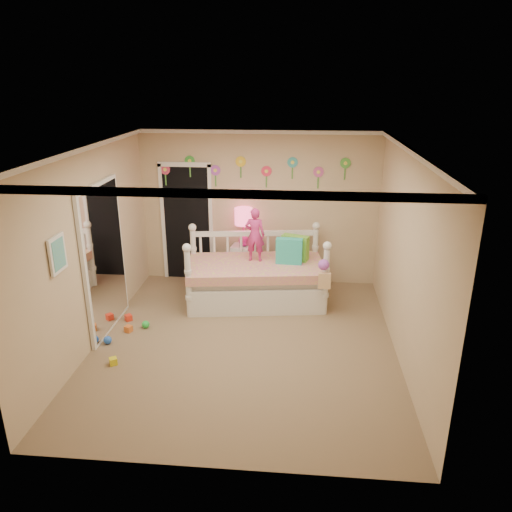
# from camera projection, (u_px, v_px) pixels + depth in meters

# --- Properties ---
(floor) EXTENTS (4.00, 4.50, 0.01)m
(floor) POSITION_uv_depth(u_px,v_px,m) (245.00, 344.00, 6.60)
(floor) COLOR #7F684C
(floor) RESTS_ON ground
(ceiling) EXTENTS (4.00, 4.50, 0.01)m
(ceiling) POSITION_uv_depth(u_px,v_px,m) (243.00, 149.00, 5.71)
(ceiling) COLOR white
(ceiling) RESTS_ON floor
(back_wall) EXTENTS (4.00, 0.01, 2.60)m
(back_wall) POSITION_uv_depth(u_px,v_px,m) (259.00, 209.00, 8.26)
(back_wall) COLOR tan
(back_wall) RESTS_ON floor
(left_wall) EXTENTS (0.01, 4.50, 2.60)m
(left_wall) POSITION_uv_depth(u_px,v_px,m) (91.00, 249.00, 6.33)
(left_wall) COLOR tan
(left_wall) RESTS_ON floor
(right_wall) EXTENTS (0.01, 4.50, 2.60)m
(right_wall) POSITION_uv_depth(u_px,v_px,m) (406.00, 258.00, 5.98)
(right_wall) COLOR tan
(right_wall) RESTS_ON floor
(crown_molding) EXTENTS (4.00, 4.50, 0.06)m
(crown_molding) POSITION_uv_depth(u_px,v_px,m) (243.00, 152.00, 5.72)
(crown_molding) COLOR white
(crown_molding) RESTS_ON ceiling
(daybed) EXTENTS (2.29, 1.44, 1.17)m
(daybed) POSITION_uv_depth(u_px,v_px,m) (256.00, 267.00, 7.68)
(daybed) COLOR white
(daybed) RESTS_ON floor
(pillow_turquoise) EXTENTS (0.41, 0.17, 0.41)m
(pillow_turquoise) POSITION_uv_depth(u_px,v_px,m) (289.00, 251.00, 7.58)
(pillow_turquoise) COLOR #22AA83
(pillow_turquoise) RESTS_ON daybed
(pillow_lime) EXTENTS (0.45, 0.29, 0.40)m
(pillow_lime) POSITION_uv_depth(u_px,v_px,m) (295.00, 248.00, 7.74)
(pillow_lime) COLOR #73C23B
(pillow_lime) RESTS_ON daybed
(child) EXTENTS (0.33, 0.23, 0.86)m
(child) POSITION_uv_depth(u_px,v_px,m) (255.00, 235.00, 7.62)
(child) COLOR #CF2F80
(child) RESTS_ON daybed
(nightstand) EXTENTS (0.46, 0.37, 0.69)m
(nightstand) POSITION_uv_depth(u_px,v_px,m) (244.00, 265.00, 8.44)
(nightstand) COLOR white
(nightstand) RESTS_ON floor
(table_lamp) EXTENTS (0.30, 0.30, 0.66)m
(table_lamp) POSITION_uv_depth(u_px,v_px,m) (244.00, 221.00, 8.17)
(table_lamp) COLOR #E31E94
(table_lamp) RESTS_ON nightstand
(closet_doorway) EXTENTS (0.90, 0.04, 2.07)m
(closet_doorway) POSITION_uv_depth(u_px,v_px,m) (187.00, 222.00, 8.44)
(closet_doorway) COLOR black
(closet_doorway) RESTS_ON back_wall
(flower_decals) EXTENTS (3.40, 0.02, 0.50)m
(flower_decals) POSITION_uv_depth(u_px,v_px,m) (254.00, 171.00, 8.04)
(flower_decals) COLOR #B2668C
(flower_decals) RESTS_ON back_wall
(mirror_closet) EXTENTS (0.07, 1.30, 2.10)m
(mirror_closet) POSITION_uv_depth(u_px,v_px,m) (104.00, 259.00, 6.69)
(mirror_closet) COLOR white
(mirror_closet) RESTS_ON left_wall
(wall_picture) EXTENTS (0.05, 0.34, 0.42)m
(wall_picture) POSITION_uv_depth(u_px,v_px,m) (57.00, 254.00, 5.40)
(wall_picture) COLOR white
(wall_picture) RESTS_ON left_wall
(hanging_bag) EXTENTS (0.20, 0.16, 0.36)m
(hanging_bag) POSITION_uv_depth(u_px,v_px,m) (323.00, 275.00, 7.03)
(hanging_bag) COLOR beige
(hanging_bag) RESTS_ON daybed
(toy_scatter) EXTENTS (0.81, 1.30, 0.11)m
(toy_scatter) POSITION_uv_depth(u_px,v_px,m) (118.00, 337.00, 6.67)
(toy_scatter) COLOR #996666
(toy_scatter) RESTS_ON floor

